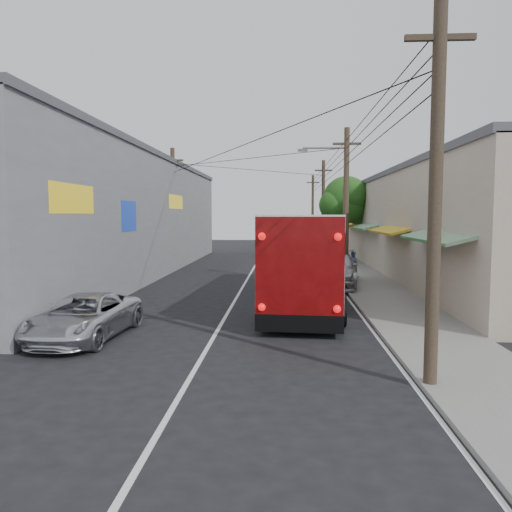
{
  "coord_description": "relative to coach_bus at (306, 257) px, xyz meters",
  "views": [
    {
      "loc": [
        2.11,
        -12.48,
        3.67
      ],
      "look_at": [
        1.0,
        6.89,
        2.06
      ],
      "focal_mm": 35.0,
      "sensor_mm": 36.0,
      "label": 1
    }
  ],
  "objects": [
    {
      "name": "parked_suv",
      "position": [
        1.59,
        4.61,
        -1.02
      ],
      "size": [
        3.27,
        6.35,
        1.76
      ],
      "primitive_type": "imported",
      "rotation": [
        0.0,
        0.0,
        -0.14
      ],
      "color": "#A4A5AC",
      "rests_on": "ground"
    },
    {
      "name": "ground",
      "position": [
        -3.01,
        -8.39,
        -1.9
      ],
      "size": [
        120.0,
        120.0,
        0.0
      ],
      "primitive_type": "plane",
      "color": "black",
      "rests_on": "ground"
    },
    {
      "name": "building_left",
      "position": [
        -11.51,
        9.6,
        1.76
      ],
      "size": [
        7.2,
        36.0,
        7.25
      ],
      "color": "gray",
      "rests_on": "ground"
    },
    {
      "name": "sidewalk",
      "position": [
        3.49,
        11.61,
        -1.84
      ],
      "size": [
        3.0,
        80.0,
        0.12
      ],
      "primitive_type": "cube",
      "color": "slate",
      "rests_on": "ground"
    },
    {
      "name": "street_tree",
      "position": [
        3.86,
        17.62,
        2.78
      ],
      "size": [
        4.4,
        4.0,
        6.6
      ],
      "color": "#3F2B19",
      "rests_on": "ground"
    },
    {
      "name": "pedestrian_far",
      "position": [
        2.95,
        7.44,
        -1.03
      ],
      "size": [
        0.77,
        0.62,
        1.5
      ],
      "primitive_type": "imported",
      "rotation": [
        0.0,
        0.0,
        3.22
      ],
      "color": "#97AADC",
      "rests_on": "sidewalk"
    },
    {
      "name": "coach_bus",
      "position": [
        0.0,
        0.0,
        0.0
      ],
      "size": [
        3.65,
        12.87,
        3.66
      ],
      "rotation": [
        0.0,
        0.0,
        -0.07
      ],
      "color": "white",
      "rests_on": "ground"
    },
    {
      "name": "parked_car_far",
      "position": [
        1.17,
        25.03,
        -1.1
      ],
      "size": [
        2.26,
        5.01,
        1.59
      ],
      "primitive_type": "imported",
      "rotation": [
        0.0,
        0.0,
        -0.12
      ],
      "color": "black",
      "rests_on": "ground"
    },
    {
      "name": "parked_car_mid",
      "position": [
        1.59,
        17.61,
        -1.24
      ],
      "size": [
        2.05,
        4.04,
        1.32
      ],
      "primitive_type": "imported",
      "rotation": [
        0.0,
        0.0,
        -0.13
      ],
      "color": "#26262B",
      "rests_on": "ground"
    },
    {
      "name": "jeepney",
      "position": [
        -6.81,
        -6.63,
        -1.25
      ],
      "size": [
        2.45,
        4.8,
        1.3
      ],
      "primitive_type": "imported",
      "rotation": [
        0.0,
        0.0,
        -0.07
      ],
      "color": "silver",
      "rests_on": "ground"
    },
    {
      "name": "building_right",
      "position": [
        7.98,
        13.61,
        1.25
      ],
      "size": [
        7.09,
        40.0,
        6.25
      ],
      "color": "#BCAA96",
      "rests_on": "ground"
    },
    {
      "name": "pedestrian_near",
      "position": [
        2.39,
        7.46,
        -0.97
      ],
      "size": [
        0.66,
        0.51,
        1.61
      ],
      "primitive_type": "imported",
      "rotation": [
        0.0,
        0.0,
        2.91
      ],
      "color": "pink",
      "rests_on": "sidewalk"
    },
    {
      "name": "utility_poles",
      "position": [
        0.12,
        11.93,
        2.23
      ],
      "size": [
        11.8,
        45.28,
        8.0
      ],
      "color": "#473828",
      "rests_on": "ground"
    }
  ]
}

